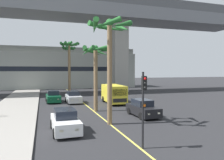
% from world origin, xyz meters
% --- Properties ---
extents(sidewalk_left, '(4.80, 80.00, 0.15)m').
position_xyz_m(sidewalk_left, '(-8.00, 16.00, 0.07)').
color(sidewalk_left, gray).
rests_on(sidewalk_left, ground).
extents(lane_stripe_center, '(0.14, 56.00, 0.01)m').
position_xyz_m(lane_stripe_center, '(0.00, 24.00, 0.00)').
color(lane_stripe_center, '#DBCC4C').
rests_on(lane_stripe_center, ground).
extents(bridge_overpass, '(74.84, 8.00, 18.28)m').
position_xyz_m(bridge_overpass, '(0.95, 39.88, 14.62)').
color(bridge_overpass, slate).
rests_on(bridge_overpass, ground).
extents(pier_building_backdrop, '(33.77, 8.04, 9.52)m').
position_xyz_m(pier_building_backdrop, '(0.00, 52.07, 4.70)').
color(pier_building_backdrop, '#ADB2A8').
rests_on(pier_building_backdrop, ground).
extents(car_queue_front, '(1.88, 4.12, 1.56)m').
position_xyz_m(car_queue_front, '(-1.22, 26.92, 0.72)').
color(car_queue_front, '#B7BABF').
rests_on(car_queue_front, ground).
extents(car_queue_second, '(1.91, 4.14, 1.56)m').
position_xyz_m(car_queue_second, '(3.80, 16.49, 0.72)').
color(car_queue_second, black).
rests_on(car_queue_second, ground).
extents(car_queue_third, '(1.91, 4.14, 1.56)m').
position_xyz_m(car_queue_third, '(-3.59, 13.50, 0.72)').
color(car_queue_third, white).
rests_on(car_queue_third, ground).
extents(car_queue_fourth, '(1.93, 4.15, 1.56)m').
position_xyz_m(car_queue_fourth, '(-3.73, 28.19, 0.72)').
color(car_queue_fourth, '#0C4728').
rests_on(car_queue_fourth, ground).
extents(delivery_van, '(2.26, 5.30, 2.36)m').
position_xyz_m(delivery_van, '(3.65, 24.72, 1.29)').
color(delivery_van, yellow).
rests_on(delivery_van, ground).
extents(traffic_light_median_near, '(0.24, 0.37, 4.20)m').
position_xyz_m(traffic_light_median_near, '(0.12, 8.80, 2.71)').
color(traffic_light_median_near, black).
rests_on(traffic_light_median_near, ground).
extents(palm_tree_near_median, '(3.41, 3.54, 8.29)m').
position_xyz_m(palm_tree_near_median, '(-0.01, 14.58, 6.63)').
color(palm_tree_near_median, brown).
rests_on(palm_tree_near_median, ground).
extents(palm_tree_mid_median, '(3.37, 3.42, 9.11)m').
position_xyz_m(palm_tree_mid_median, '(-0.66, 35.57, 7.74)').
color(palm_tree_mid_median, brown).
rests_on(palm_tree_mid_median, ground).
extents(palm_tree_far_median, '(3.09, 3.16, 6.87)m').
position_xyz_m(palm_tree_far_median, '(0.24, 20.24, 5.45)').
color(palm_tree_far_median, brown).
rests_on(palm_tree_far_median, ground).
extents(palm_tree_farthest_median, '(2.70, 2.70, 8.92)m').
position_xyz_m(palm_tree_farthest_median, '(-0.15, 40.75, 6.99)').
color(palm_tree_farthest_median, brown).
rests_on(palm_tree_farthest_median, ground).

